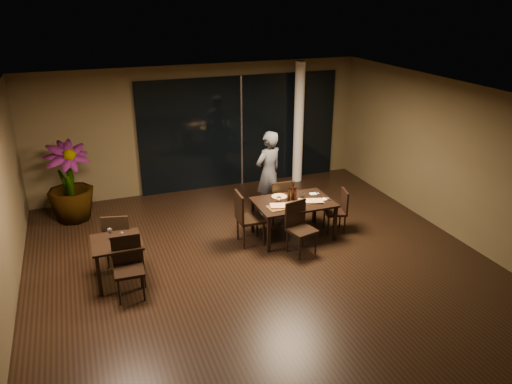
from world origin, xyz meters
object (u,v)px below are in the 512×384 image
object	(u,v)px
main_table	(294,205)
diner	(268,174)
chair_main_left	(246,216)
potted_plant	(69,182)
chair_main_far	(280,199)
chair_side_far	(118,237)
side_table	(117,248)
bottle_b	(295,194)
chair_side_near	(128,263)
bottle_a	(289,194)
bottle_c	(293,191)
chair_main_near	(299,225)
chair_main_right	(339,209)

from	to	relation	value
main_table	diner	world-z (taller)	diner
chair_main_left	potted_plant	bearing A→B (deg)	54.87
chair_main_far	potted_plant	world-z (taller)	potted_plant
main_table	diner	xyz separation A→B (m)	(-0.06, 1.18, 0.25)
chair_main_left	chair_main_far	bearing A→B (deg)	-55.62
chair_main_far	chair_side_far	distance (m)	3.39
side_table	chair_main_far	distance (m)	3.58
chair_main_far	diner	distance (m)	0.66
side_table	bottle_b	xyz separation A→B (m)	(3.45, 0.53, 0.27)
chair_main_left	diner	bearing A→B (deg)	-36.81
chair_side_near	main_table	bearing A→B (deg)	18.23
chair_main_far	chair_side_near	bearing A→B (deg)	28.07
chair_main_left	bottle_a	distance (m)	0.95
chair_side_far	chair_side_near	xyz separation A→B (m)	(0.06, -1.00, -0.00)
side_table	bottle_c	distance (m)	3.49
chair_main_left	chair_side_far	xyz separation A→B (m)	(-2.37, 0.02, -0.03)
diner	chair_main_left	bearing A→B (deg)	29.72
chair_side_far	bottle_c	bearing A→B (deg)	-166.67
chair_main_near	chair_side_near	distance (m)	3.15
diner	side_table	bearing A→B (deg)	4.95
side_table	potted_plant	size ratio (longest dim) A/B	0.48
chair_side_near	chair_main_near	bearing A→B (deg)	8.43
chair_main_right	potted_plant	size ratio (longest dim) A/B	0.52
chair_main_near	bottle_a	bearing A→B (deg)	69.12
chair_main_far	chair_side_near	world-z (taller)	chair_side_near
chair_main_near	bottle_b	world-z (taller)	bottle_b
chair_main_far	potted_plant	bearing A→B (deg)	-20.59
chair_side_near	side_table	bearing A→B (deg)	106.74
bottle_c	chair_main_left	bearing A→B (deg)	-176.25
diner	chair_side_far	bearing A→B (deg)	-2.75
chair_main_right	chair_main_far	bearing A→B (deg)	-114.76
bottle_a	bottle_c	distance (m)	0.11
main_table	chair_side_far	distance (m)	3.34
diner	main_table	bearing A→B (deg)	71.06
bottle_a	chair_side_near	bearing A→B (deg)	-162.32
chair_main_far	bottle_a	world-z (taller)	bottle_a
chair_main_left	bottle_a	world-z (taller)	chair_main_left
chair_main_right	bottle_b	distance (m)	1.00
chair_main_near	chair_main_right	world-z (taller)	chair_main_near
chair_side_near	bottle_a	size ratio (longest dim) A/B	3.61
chair_main_left	bottle_b	bearing A→B (deg)	-88.82
chair_main_near	bottle_a	size ratio (longest dim) A/B	3.58
chair_main_right	potted_plant	distance (m)	5.59
chair_main_far	potted_plant	distance (m)	4.40
chair_side_near	chair_main_far	bearing A→B (deg)	28.19
chair_main_far	chair_main_near	size ratio (longest dim) A/B	0.97
side_table	potted_plant	xyz separation A→B (m)	(-0.66, 2.84, 0.22)
main_table	chair_main_left	bearing A→B (deg)	177.98
potted_plant	bottle_c	xyz separation A→B (m)	(4.08, -2.24, 0.08)
chair_main_right	bottle_a	distance (m)	1.12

